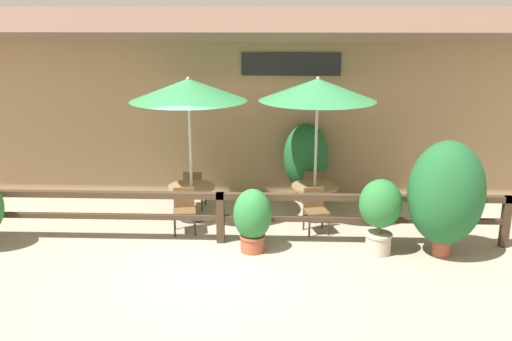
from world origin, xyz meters
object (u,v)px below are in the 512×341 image
at_px(potted_plant_corner_fern, 306,158).
at_px(chair_near_streetside, 184,208).
at_px(patio_umbrella_near, 188,90).
at_px(chair_middle_streetside, 315,208).
at_px(potted_plant_broad_leaf, 446,194).
at_px(potted_plant_entrance_palm, 380,210).
at_px(potted_plant_tall_tropical, 252,218).
at_px(dining_table_near, 192,193).
at_px(chair_middle_wallside, 313,187).
at_px(patio_umbrella_middle, 318,90).
at_px(chair_near_wallside, 194,187).
at_px(dining_table_middle, 315,192).

bearing_deg(potted_plant_corner_fern, chair_near_streetside, -140.36).
relative_size(patio_umbrella_near, potted_plant_corner_fern, 1.65).
xyz_separation_m(chair_middle_streetside, potted_plant_broad_leaf, (2.13, -1.05, 0.65)).
height_order(chair_middle_streetside, potted_plant_entrance_palm, potted_plant_entrance_palm).
distance_m(chair_near_streetside, potted_plant_corner_fern, 3.16).
bearing_deg(potted_plant_corner_fern, potted_plant_tall_tropical, -109.95).
bearing_deg(potted_plant_entrance_palm, chair_near_streetside, 165.70).
bearing_deg(dining_table_near, chair_middle_streetside, -13.04).
xyz_separation_m(patio_umbrella_near, chair_middle_wallside, (2.50, 0.82, -2.17)).
height_order(patio_umbrella_near, patio_umbrella_middle, same).
height_order(potted_plant_entrance_palm, potted_plant_corner_fern, potted_plant_corner_fern).
relative_size(chair_near_streetside, chair_near_wallside, 1.00).
relative_size(patio_umbrella_near, potted_plant_tall_tropical, 2.53).
height_order(dining_table_near, chair_near_streetside, chair_near_streetside).
bearing_deg(patio_umbrella_middle, dining_table_middle, 0.00).
distance_m(patio_umbrella_near, chair_middle_wallside, 3.41).
xyz_separation_m(chair_near_streetside, patio_umbrella_middle, (2.54, 0.79, 2.17)).
distance_m(dining_table_near, chair_near_wallside, 0.68).
bearing_deg(potted_plant_tall_tropical, patio_umbrella_middle, 55.04).
relative_size(chair_near_streetside, potted_plant_broad_leaf, 0.42).
xyz_separation_m(chair_near_streetside, chair_middle_wallside, (2.55, 1.49, 0.00)).
bearing_deg(chair_near_wallside, potted_plant_tall_tropical, 125.42).
height_order(dining_table_near, chair_middle_streetside, chair_middle_streetside).
relative_size(potted_plant_tall_tropical, potted_plant_broad_leaf, 0.56).
height_order(patio_umbrella_middle, chair_middle_streetside, patio_umbrella_middle).
height_order(dining_table_near, patio_umbrella_middle, patio_umbrella_middle).
height_order(dining_table_middle, potted_plant_broad_leaf, potted_plant_broad_leaf).
distance_m(chair_near_streetside, chair_middle_wallside, 2.95).
distance_m(chair_near_streetside, potted_plant_tall_tropical, 1.63).
bearing_deg(patio_umbrella_middle, chair_middle_streetside, -92.05).
relative_size(patio_umbrella_near, patio_umbrella_middle, 1.00).
bearing_deg(potted_plant_entrance_palm, dining_table_middle, 120.94).
distance_m(patio_umbrella_near, dining_table_near, 2.08).
relative_size(dining_table_near, potted_plant_entrance_palm, 0.70).
xyz_separation_m(dining_table_near, patio_umbrella_middle, (2.49, 0.12, 2.08)).
height_order(patio_umbrella_middle, potted_plant_corner_fern, patio_umbrella_middle).
height_order(chair_near_wallside, potted_plant_corner_fern, potted_plant_corner_fern).
height_order(patio_umbrella_near, dining_table_middle, patio_umbrella_near).
distance_m(dining_table_middle, potted_plant_tall_tropical, 2.07).
bearing_deg(patio_umbrella_near, potted_plant_tall_tropical, -50.28).
bearing_deg(dining_table_near, potted_plant_broad_leaf, -19.39).
bearing_deg(chair_near_wallside, potted_plant_entrance_palm, 152.00).
distance_m(potted_plant_broad_leaf, potted_plant_corner_fern, 3.70).
bearing_deg(potted_plant_corner_fern, patio_umbrella_middle, -83.50).
bearing_deg(chair_near_wallside, patio_umbrella_middle, 172.14).
bearing_deg(potted_plant_corner_fern, potted_plant_broad_leaf, -52.68).
relative_size(patio_umbrella_middle, potted_plant_tall_tropical, 2.53).
xyz_separation_m(chair_near_wallside, chair_middle_wallside, (2.55, 0.15, 0.00)).
bearing_deg(chair_near_streetside, patio_umbrella_middle, 7.42).
height_order(dining_table_near, chair_near_wallside, chair_near_wallside).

